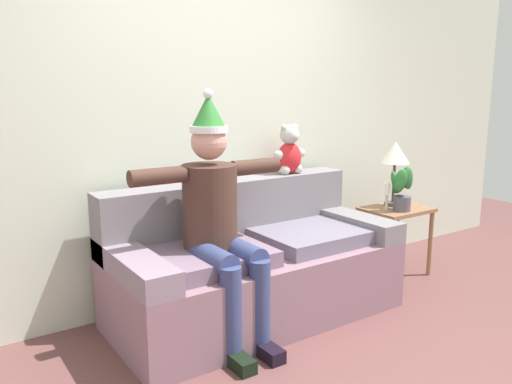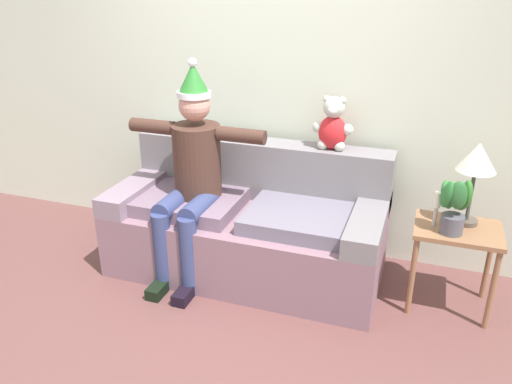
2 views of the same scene
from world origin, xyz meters
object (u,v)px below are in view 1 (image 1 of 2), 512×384
at_px(potted_plant, 402,187).
at_px(table_lamp, 395,156).
at_px(teddy_bear, 290,151).
at_px(side_table, 396,220).
at_px(couch, 252,265).
at_px(person_seated, 218,216).
at_px(candle_tall, 387,193).

bearing_deg(potted_plant, table_lamp, 60.85).
height_order(teddy_bear, table_lamp, teddy_bear).
bearing_deg(table_lamp, side_table, -118.40).
relative_size(couch, person_seated, 1.26).
bearing_deg(candle_tall, table_lamp, 27.97).
height_order(couch, potted_plant, potted_plant).
distance_m(teddy_bear, potted_plant, 0.98).
bearing_deg(person_seated, teddy_bear, 26.48).
xyz_separation_m(couch, potted_plant, (1.38, -0.11, 0.42)).
relative_size(side_table, potted_plant, 1.59).
relative_size(person_seated, table_lamp, 2.86).
xyz_separation_m(teddy_bear, candle_tall, (0.75, -0.33, -0.35)).
height_order(person_seated, potted_plant, person_seated).
xyz_separation_m(couch, table_lamp, (1.47, 0.05, 0.65)).
distance_m(couch, teddy_bear, 0.94).
relative_size(teddy_bear, table_lamp, 0.70).
distance_m(person_seated, side_table, 1.83).
height_order(teddy_bear, potted_plant, teddy_bear).
relative_size(person_seated, teddy_bear, 4.07).
distance_m(teddy_bear, table_lamp, 0.97).
bearing_deg(couch, table_lamp, 2.02).
relative_size(couch, potted_plant, 5.34).
height_order(couch, side_table, couch).
bearing_deg(person_seated, candle_tall, 4.13).
bearing_deg(teddy_bear, candle_tall, -23.64).
xyz_separation_m(potted_plant, candle_tall, (-0.10, 0.06, -0.04)).
distance_m(potted_plant, candle_tall, 0.13).
height_order(potted_plant, candle_tall, potted_plant).
bearing_deg(table_lamp, potted_plant, -119.15).
xyz_separation_m(teddy_bear, potted_plant, (0.85, -0.39, -0.31)).
distance_m(table_lamp, potted_plant, 0.30).
distance_m(teddy_bear, side_table, 1.12).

